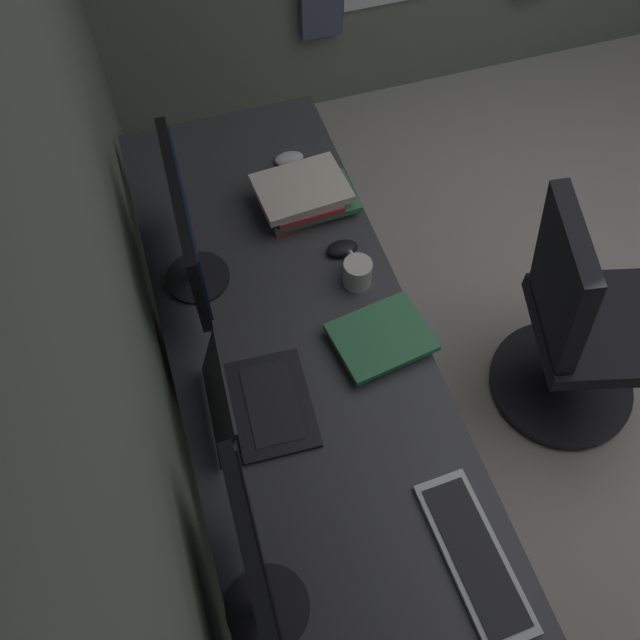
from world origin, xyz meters
name	(u,v)px	position (x,y,z in m)	size (l,w,h in m)	color
wall_back	(101,322)	(0.00, 2.00, 1.30)	(4.58, 0.10, 2.60)	slate
desk	(304,375)	(0.08, 1.56, 0.67)	(2.23, 0.74, 0.73)	#38383D
drawer_pedestal	(280,365)	(0.31, 1.59, 0.35)	(0.40, 0.51, 0.69)	#38383D
monitor_primary	(186,229)	(0.48, 1.78, 0.97)	(0.55, 0.20, 0.41)	black
monitor_secondary	(261,586)	(-0.52, 1.83, 0.99)	(0.50, 0.20, 0.45)	black
laptop_leftmost	(251,402)	(-0.01, 1.74, 0.78)	(0.32, 0.30, 0.21)	black
keyboard_main	(474,556)	(-0.56, 1.32, 0.74)	(0.43, 0.16, 0.02)	silver
mouse_main	(342,248)	(0.44, 1.32, 0.75)	(0.06, 0.10, 0.03)	black
mouse_spare	(289,159)	(0.88, 1.37, 0.75)	(0.06, 0.10, 0.03)	silver
book_stack_near	(304,197)	(0.66, 1.38, 0.78)	(0.24, 0.33, 0.10)	#B2383D
book_stack_far	(381,339)	(0.08, 1.32, 0.75)	(0.25, 0.30, 0.04)	beige
coffee_mug	(357,272)	(0.32, 1.32, 0.78)	(0.13, 0.09, 0.09)	silver
office_chair	(576,329)	(0.08, 0.58, 0.46)	(0.56, 0.60, 0.97)	black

